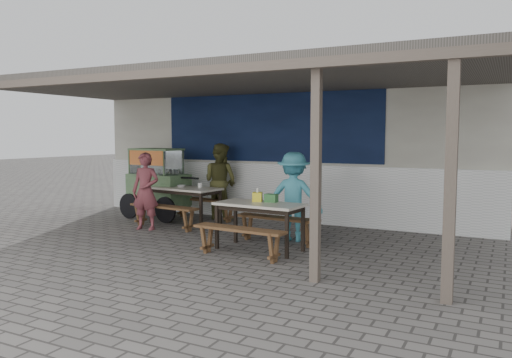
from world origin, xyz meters
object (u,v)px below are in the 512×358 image
object	(u,v)px
bench_left_wall	(205,204)
donation_box	(271,198)
condiment_bowl	(181,186)
table_left	(185,191)
bench_left_street	(164,211)
patron_wall_side	(220,181)
bench_right_street	(239,235)
patron_right_table	(294,197)
condiment_jar	(200,185)
vendor_cart	(158,181)
table_right	(259,208)
tissue_box	(257,197)
bench_right_wall	(277,223)
patron_street_side	(146,191)

from	to	relation	value
bench_left_wall	donation_box	size ratio (longest dim) A/B	8.15
bench_left_wall	condiment_bowl	size ratio (longest dim) A/B	9.23
table_left	bench_left_wall	distance (m)	0.70
donation_box	bench_left_street	bearing A→B (deg)	166.73
bench_left_street	patron_wall_side	world-z (taller)	patron_wall_side
bench_right_street	patron_right_table	world-z (taller)	patron_right_table
bench_left_street	condiment_jar	size ratio (longest dim) A/B	16.05
condiment_bowl	vendor_cart	bearing A→B (deg)	160.89
patron_right_table	bench_left_wall	bearing A→B (deg)	-38.14
table_right	condiment_bowl	bearing A→B (deg)	154.62
donation_box	condiment_bowl	distance (m)	2.91
table_right	condiment_jar	xyz separation A→B (m)	(-2.12, 1.52, 0.13)
bench_left_wall	tissue_box	distance (m)	2.95
table_left	bench_left_street	bearing A→B (deg)	-90.00
bench_right_wall	condiment_bowl	xyz separation A→B (m)	(-2.55, 0.83, 0.43)
donation_box	bench_right_wall	bearing A→B (deg)	101.06
bench_right_wall	vendor_cart	size ratio (longest dim) A/B	0.77
table_left	vendor_cart	world-z (taller)	vendor_cart
bench_right_street	patron_wall_side	size ratio (longest dim) A/B	0.91
bench_left_street	bench_right_wall	xyz separation A→B (m)	(2.53, -0.20, -0.00)
table_right	vendor_cart	bearing A→B (deg)	157.05
patron_street_side	table_right	bearing A→B (deg)	-24.22
bench_right_wall	donation_box	bearing A→B (deg)	-74.91
patron_wall_side	donation_box	world-z (taller)	patron_wall_side
bench_left_wall	bench_right_wall	world-z (taller)	same
bench_left_street	vendor_cart	distance (m)	1.35
bench_right_wall	tissue_box	xyz separation A→B (m)	(-0.15, -0.44, 0.49)
patron_street_side	condiment_jar	xyz separation A→B (m)	(0.60, 0.96, 0.06)
bench_right_street	vendor_cart	world-z (taller)	vendor_cart
bench_right_street	patron_wall_side	xyz separation A→B (m)	(-2.04, 2.83, 0.48)
bench_left_street	patron_street_side	bearing A→B (deg)	-129.38
bench_right_wall	patron_wall_side	bearing A→B (deg)	146.03
patron_right_table	table_left	bearing A→B (deg)	-25.25
bench_left_wall	condiment_jar	size ratio (longest dim) A/B	16.05
bench_left_wall	table_right	distance (m)	3.11
vendor_cart	patron_wall_side	xyz separation A→B (m)	(1.27, 0.54, -0.01)
table_left	patron_wall_side	world-z (taller)	patron_wall_side
vendor_cart	condiment_jar	world-z (taller)	vendor_cart
table_left	bench_left_street	xyz separation A→B (m)	(-0.07, -0.62, -0.33)
patron_street_side	donation_box	xyz separation A→B (m)	(2.85, -0.38, 0.07)
patron_wall_side	condiment_bowl	bearing A→B (deg)	71.36
donation_box	condiment_bowl	size ratio (longest dim) A/B	1.13
table_right	tissue_box	world-z (taller)	tissue_box
bench_right_wall	patron_street_side	bearing A→B (deg)	-175.39
patron_right_table	donation_box	size ratio (longest dim) A/B	7.80
bench_right_street	tissue_box	distance (m)	0.88
tissue_box	condiment_bowl	distance (m)	2.71
bench_left_wall	patron_right_table	xyz separation A→B (m)	(2.54, -1.12, 0.42)
table_left	tissue_box	size ratio (longest dim) A/B	10.44
patron_street_side	condiment_jar	world-z (taller)	patron_street_side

